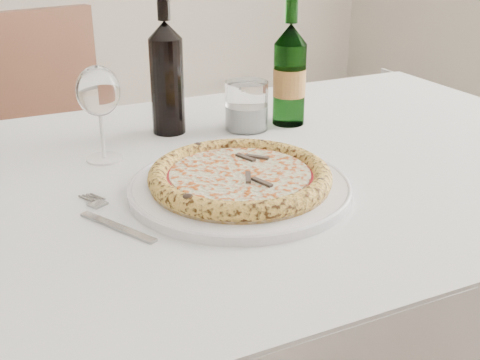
# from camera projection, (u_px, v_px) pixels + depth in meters

# --- Properties ---
(dining_table) EXTENTS (1.63, 1.05, 0.76)m
(dining_table) POSITION_uv_depth(u_px,v_px,m) (211.00, 214.00, 1.06)
(dining_table) COLOR brown
(dining_table) RESTS_ON floor
(chair_far) EXTENTS (0.47, 0.47, 0.93)m
(chair_far) POSITION_uv_depth(u_px,v_px,m) (50.00, 160.00, 1.68)
(chair_far) COLOR brown
(chair_far) RESTS_ON floor
(plate) EXTENTS (0.35, 0.35, 0.02)m
(plate) POSITION_uv_depth(u_px,v_px,m) (240.00, 187.00, 0.94)
(plate) COLOR white
(plate) RESTS_ON dining_table
(pizza) EXTENTS (0.29, 0.29, 0.03)m
(pizza) POSITION_uv_depth(u_px,v_px,m) (240.00, 176.00, 0.94)
(pizza) COLOR tan
(pizza) RESTS_ON plate
(fork) EXTENTS (0.07, 0.20, 0.00)m
(fork) POSITION_uv_depth(u_px,v_px,m) (111.00, 219.00, 0.86)
(fork) COLOR gray
(fork) RESTS_ON dining_table
(wine_glass) EXTENTS (0.08, 0.08, 0.17)m
(wine_glass) POSITION_uv_depth(u_px,v_px,m) (98.00, 93.00, 1.03)
(wine_glass) COLOR silver
(wine_glass) RESTS_ON dining_table
(tumbler) EXTENTS (0.09, 0.09, 0.10)m
(tumbler) POSITION_uv_depth(u_px,v_px,m) (246.00, 109.00, 1.22)
(tumbler) COLOR white
(tumbler) RESTS_ON dining_table
(beer_bottle) EXTENTS (0.07, 0.07, 0.26)m
(beer_bottle) POSITION_uv_depth(u_px,v_px,m) (290.00, 75.00, 1.23)
(beer_bottle) COLOR #3E733D
(beer_bottle) RESTS_ON dining_table
(wine_bottle) EXTENTS (0.07, 0.07, 0.27)m
(wine_bottle) POSITION_uv_depth(u_px,v_px,m) (167.00, 76.00, 1.17)
(wine_bottle) COLOR black
(wine_bottle) RESTS_ON dining_table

